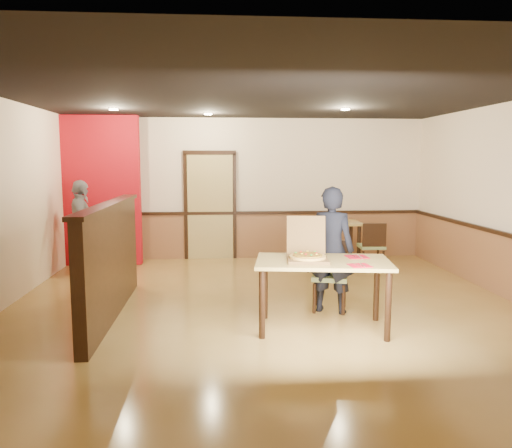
{
  "coord_description": "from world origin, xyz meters",
  "views": [
    {
      "loc": [
        -0.64,
        -6.5,
        1.97
      ],
      "look_at": [
        -0.15,
        0.0,
        1.14
      ],
      "focal_mm": 35.0,
      "sensor_mm": 36.0,
      "label": 1
    }
  ],
  "objects_px": {
    "side_chair_left": "(321,241)",
    "passerby": "(82,227)",
    "diner": "(331,250)",
    "side_table": "(339,231)",
    "pizza_box": "(307,255)",
    "main_table": "(323,270)",
    "side_chair_right": "(372,244)",
    "diner_chair": "(330,272)",
    "condiment": "(337,217)"
  },
  "relations": [
    {
      "from": "diner_chair",
      "to": "pizza_box",
      "type": "relative_size",
      "value": 1.55
    },
    {
      "from": "diner_chair",
      "to": "passerby",
      "type": "distance_m",
      "value": 4.5
    },
    {
      "from": "condiment",
      "to": "pizza_box",
      "type": "bearing_deg",
      "value": -108.42
    },
    {
      "from": "side_table",
      "to": "pizza_box",
      "type": "relative_size",
      "value": 1.39
    },
    {
      "from": "side_chair_left",
      "to": "diner",
      "type": "relative_size",
      "value": 0.61
    },
    {
      "from": "side_chair_right",
      "to": "diner",
      "type": "height_order",
      "value": "diner"
    },
    {
      "from": "diner_chair",
      "to": "diner",
      "type": "distance_m",
      "value": 0.36
    },
    {
      "from": "side_chair_left",
      "to": "condiment",
      "type": "height_order",
      "value": "side_chair_left"
    },
    {
      "from": "main_table",
      "to": "side_chair_right",
      "type": "relative_size",
      "value": 1.88
    },
    {
      "from": "side_table",
      "to": "side_chair_left",
      "type": "bearing_deg",
      "value": -127.69
    },
    {
      "from": "diner_chair",
      "to": "diner",
      "type": "height_order",
      "value": "diner"
    },
    {
      "from": "pizza_box",
      "to": "diner",
      "type": "bearing_deg",
      "value": 61.63
    },
    {
      "from": "pizza_box",
      "to": "side_chair_left",
      "type": "bearing_deg",
      "value": 80.82
    },
    {
      "from": "side_chair_right",
      "to": "side_table",
      "type": "xyz_separation_m",
      "value": [
        -0.45,
        0.61,
        0.16
      ]
    },
    {
      "from": "side_chair_left",
      "to": "passerby",
      "type": "height_order",
      "value": "passerby"
    },
    {
      "from": "main_table",
      "to": "side_chair_right",
      "type": "distance_m",
      "value": 3.38
    },
    {
      "from": "side_chair_left",
      "to": "condiment",
      "type": "bearing_deg",
      "value": -98.84
    },
    {
      "from": "side_chair_left",
      "to": "condiment",
      "type": "relative_size",
      "value": 6.74
    },
    {
      "from": "pizza_box",
      "to": "passerby",
      "type": "bearing_deg",
      "value": 143.07
    },
    {
      "from": "side_table",
      "to": "pizza_box",
      "type": "bearing_deg",
      "value": -109.39
    },
    {
      "from": "diner",
      "to": "side_chair_left",
      "type": "bearing_deg",
      "value": -74.33
    },
    {
      "from": "condiment",
      "to": "diner",
      "type": "bearing_deg",
      "value": -104.79
    },
    {
      "from": "side_chair_left",
      "to": "passerby",
      "type": "distance_m",
      "value": 4.18
    },
    {
      "from": "diner_chair",
      "to": "condiment",
      "type": "relative_size",
      "value": 6.12
    },
    {
      "from": "main_table",
      "to": "side_chair_left",
      "type": "bearing_deg",
      "value": 86.55
    },
    {
      "from": "side_chair_left",
      "to": "main_table",
      "type": "bearing_deg",
      "value": 100.75
    },
    {
      "from": "side_chair_left",
      "to": "condiment",
      "type": "distance_m",
      "value": 0.95
    },
    {
      "from": "side_chair_left",
      "to": "passerby",
      "type": "xyz_separation_m",
      "value": [
        -4.17,
        0.13,
        0.27
      ]
    },
    {
      "from": "side_table",
      "to": "pizza_box",
      "type": "xyz_separation_m",
      "value": [
        -1.27,
        -3.6,
        0.25
      ]
    },
    {
      "from": "pizza_box",
      "to": "condiment",
      "type": "relative_size",
      "value": 3.95
    },
    {
      "from": "diner",
      "to": "passerby",
      "type": "xyz_separation_m",
      "value": [
        -3.81,
        2.48,
        -0.0
      ]
    },
    {
      "from": "diner_chair",
      "to": "side_chair_right",
      "type": "distance_m",
      "value": 2.54
    },
    {
      "from": "side_chair_right",
      "to": "diner",
      "type": "bearing_deg",
      "value": 64.06
    },
    {
      "from": "side_chair_left",
      "to": "diner",
      "type": "bearing_deg",
      "value": 103.37
    },
    {
      "from": "side_chair_right",
      "to": "passerby",
      "type": "distance_m",
      "value": 5.11
    },
    {
      "from": "side_chair_right",
      "to": "pizza_box",
      "type": "distance_m",
      "value": 3.46
    },
    {
      "from": "diner_chair",
      "to": "condiment",
      "type": "bearing_deg",
      "value": 91.17
    },
    {
      "from": "main_table",
      "to": "side_table",
      "type": "relative_size",
      "value": 2.01
    },
    {
      "from": "passerby",
      "to": "diner_chair",
      "type": "bearing_deg",
      "value": -136.25
    },
    {
      "from": "diner",
      "to": "pizza_box",
      "type": "distance_m",
      "value": 0.76
    },
    {
      "from": "diner_chair",
      "to": "condiment",
      "type": "distance_m",
      "value": 3.09
    },
    {
      "from": "side_chair_right",
      "to": "pizza_box",
      "type": "relative_size",
      "value": 1.49
    },
    {
      "from": "diner",
      "to": "condiment",
      "type": "bearing_deg",
      "value": -80.31
    },
    {
      "from": "side_table",
      "to": "passerby",
      "type": "bearing_deg",
      "value": -174.0
    },
    {
      "from": "side_chair_right",
      "to": "passerby",
      "type": "height_order",
      "value": "passerby"
    },
    {
      "from": "diner_chair",
      "to": "pizza_box",
      "type": "bearing_deg",
      "value": -104.34
    },
    {
      "from": "diner_chair",
      "to": "side_chair_right",
      "type": "relative_size",
      "value": 1.04
    },
    {
      "from": "side_table",
      "to": "main_table",
      "type": "bearing_deg",
      "value": -106.69
    },
    {
      "from": "diner",
      "to": "diner_chair",
      "type": "bearing_deg",
      "value": -77.22
    },
    {
      "from": "side_chair_left",
      "to": "side_table",
      "type": "bearing_deg",
      "value": -105.5
    }
  ]
}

